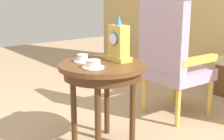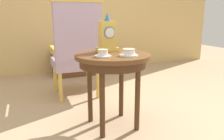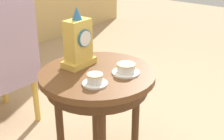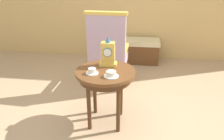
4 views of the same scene
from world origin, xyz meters
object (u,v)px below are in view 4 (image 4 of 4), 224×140
(side_table, at_px, (105,78))
(window_bench, at_px, (134,50))
(teacup_right, at_px, (111,74))
(teacup_left, at_px, (92,71))
(armchair, at_px, (108,50))
(mantel_clock, at_px, (108,54))

(side_table, bearing_deg, window_bench, 82.58)
(teacup_right, bearing_deg, teacup_left, 167.55)
(side_table, height_order, armchair, armchair)
(armchair, bearing_deg, side_table, -83.50)
(teacup_left, xyz_separation_m, armchair, (0.03, 0.94, -0.08))
(armchair, relative_size, window_bench, 1.22)
(side_table, distance_m, teacup_left, 0.19)
(teacup_left, xyz_separation_m, teacup_right, (0.20, -0.04, 0.00))
(teacup_left, height_order, teacup_right, same)
(side_table, bearing_deg, armchair, 96.50)
(teacup_right, bearing_deg, armchair, 100.16)
(teacup_right, relative_size, armchair, 0.13)
(window_bench, bearing_deg, teacup_right, -94.75)
(teacup_right, bearing_deg, side_table, 120.36)
(teacup_left, height_order, armchair, armchair)
(armchair, bearing_deg, teacup_right, -79.84)
(mantel_clock, height_order, window_bench, mantel_clock)
(side_table, height_order, window_bench, side_table)
(teacup_left, bearing_deg, teacup_right, -12.45)
(teacup_left, height_order, window_bench, teacup_left)
(teacup_right, xyz_separation_m, mantel_clock, (-0.07, 0.28, 0.11))
(teacup_left, height_order, mantel_clock, mantel_clock)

